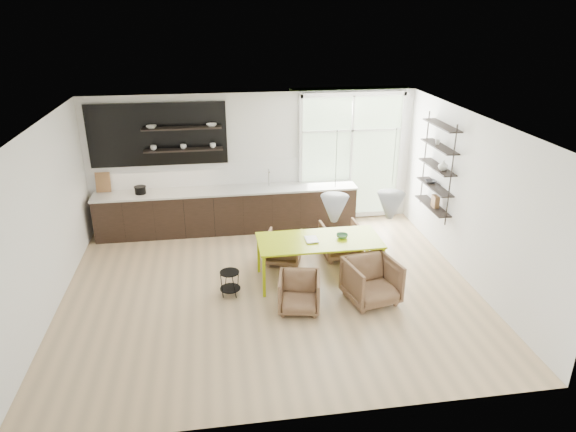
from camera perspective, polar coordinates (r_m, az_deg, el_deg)
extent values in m
cube|color=tan|center=(8.97, -1.92, -8.23)|extent=(7.00, 6.00, 0.01)
cube|color=white|center=(11.14, -3.86, 6.16)|extent=(7.00, 0.02, 2.90)
cube|color=white|center=(8.69, -25.64, -0.92)|extent=(0.02, 6.00, 2.90)
cube|color=white|center=(9.35, 19.78, 1.60)|extent=(0.02, 6.00, 2.90)
cube|color=white|center=(7.89, -2.20, 10.23)|extent=(7.00, 6.00, 0.01)
cube|color=#B2D1A5|center=(11.48, 6.98, 6.54)|extent=(2.20, 0.02, 2.70)
cube|color=silver|center=(11.45, 7.01, 6.50)|extent=(2.30, 0.08, 2.80)
cone|color=silver|center=(7.94, 5.18, 0.80)|extent=(0.44, 0.44, 0.42)
cone|color=silver|center=(8.20, 11.31, 1.13)|extent=(0.44, 0.44, 0.42)
cylinder|color=black|center=(7.68, 5.38, 6.38)|extent=(0.01, 0.01, 0.89)
cylinder|color=black|center=(7.94, 11.74, 6.55)|extent=(0.01, 0.01, 0.89)
cube|color=black|center=(11.12, -6.65, 0.57)|extent=(5.50, 0.65, 0.90)
cube|color=#BBBBB6|center=(10.96, -6.76, 2.85)|extent=(5.54, 0.69, 0.04)
cube|color=white|center=(11.17, -6.89, 4.75)|extent=(5.50, 0.02, 0.55)
cube|color=black|center=(10.96, -14.25, 8.77)|extent=(2.80, 0.06, 1.30)
cube|color=black|center=(10.75, -11.71, 9.55)|extent=(1.60, 0.28, 0.03)
cube|color=black|center=(10.86, -11.52, 7.24)|extent=(1.60, 0.28, 0.03)
cube|color=brown|center=(11.34, -19.86, 3.55)|extent=(0.30, 0.10, 0.42)
cylinder|color=silver|center=(11.04, -2.15, 4.26)|extent=(0.02, 0.02, 0.40)
imported|color=white|center=(10.79, -14.95, 9.54)|extent=(0.22, 0.22, 0.05)
imported|color=white|center=(10.73, -8.48, 9.97)|extent=(0.22, 0.22, 0.05)
imported|color=white|center=(10.89, -14.72, 7.35)|extent=(0.12, 0.12, 0.10)
imported|color=white|center=(10.84, -11.55, 7.56)|extent=(0.12, 0.12, 0.10)
imported|color=white|center=(10.83, -8.35, 7.76)|extent=(0.12, 0.12, 0.10)
cylinder|color=black|center=(11.04, -16.09, 2.74)|extent=(0.23, 0.23, 0.14)
cube|color=black|center=(9.71, 17.64, 4.20)|extent=(0.02, 0.02, 1.90)
cube|color=black|center=(10.75, 14.95, 6.22)|extent=(0.02, 0.02, 1.90)
cube|color=black|center=(10.48, 15.76, 1.09)|extent=(0.26, 1.20, 0.02)
cube|color=black|center=(10.35, 15.99, 3.15)|extent=(0.26, 1.20, 0.02)
cube|color=black|center=(10.23, 16.23, 5.26)|extent=(0.26, 1.20, 0.02)
cube|color=black|center=(10.12, 16.47, 7.42)|extent=(0.26, 1.20, 0.03)
cube|color=black|center=(10.03, 16.73, 9.62)|extent=(0.26, 1.20, 0.03)
imported|color=white|center=(9.98, 16.87, 5.42)|extent=(0.18, 0.18, 0.19)
imported|color=#333338|center=(10.50, 15.58, 3.71)|extent=(0.22, 0.22, 0.05)
imported|color=white|center=(10.19, 16.28, 7.89)|extent=(0.10, 0.10, 0.09)
cube|color=brown|center=(10.35, 16.05, 1.57)|extent=(0.10, 0.18, 0.24)
cube|color=#A7C007|center=(8.95, 3.50, -2.73)|extent=(2.15, 0.98, 0.03)
cube|color=#A7C007|center=(8.60, -2.69, -6.77)|extent=(0.05, 0.05, 0.75)
cube|color=#A7C007|center=(9.36, -3.29, -4.19)|extent=(0.05, 0.05, 0.75)
cube|color=#A7C007|center=(9.01, 10.44, -5.67)|extent=(0.05, 0.05, 0.75)
cube|color=#A7C007|center=(9.75, 8.81, -3.31)|extent=(0.05, 0.05, 0.75)
imported|color=brown|center=(9.74, -0.48, -3.53)|extent=(0.81, 0.82, 0.60)
imported|color=brown|center=(10.02, 5.86, -2.67)|extent=(0.76, 0.78, 0.67)
imported|color=brown|center=(8.29, 1.25, -8.52)|extent=(0.76, 0.78, 0.61)
imported|color=brown|center=(8.59, 9.27, -7.14)|extent=(0.94, 0.96, 0.74)
cylinder|color=black|center=(8.67, -6.52, -6.24)|extent=(0.33, 0.33, 0.02)
cylinder|color=black|center=(8.82, -6.43, -7.98)|extent=(0.35, 0.35, 0.02)
cylinder|color=black|center=(8.83, -5.57, -7.21)|extent=(0.01, 0.01, 0.43)
cylinder|color=black|center=(8.89, -6.91, -7.04)|extent=(0.01, 0.01, 0.43)
cylinder|color=black|center=(8.72, -7.36, -7.73)|extent=(0.01, 0.01, 0.43)
cylinder|color=black|center=(8.65, -5.99, -7.90)|extent=(0.01, 0.01, 0.43)
imported|color=white|center=(8.88, 1.95, -2.69)|extent=(0.22, 0.29, 0.03)
imported|color=#457A50|center=(9.03, 6.04, -2.23)|extent=(0.25, 0.25, 0.06)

